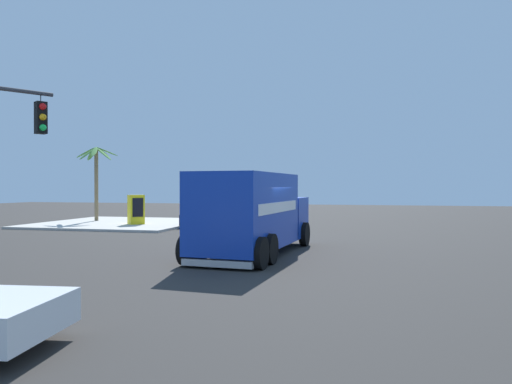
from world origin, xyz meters
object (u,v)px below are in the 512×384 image
at_px(delivery_truck, 253,213).
at_px(palm_tree_far, 96,169).
at_px(sedan_black, 218,218).
at_px(vending_machine_red, 136,210).

relative_size(delivery_truck, palm_tree_far, 1.51).
bearing_deg(sedan_black, palm_tree_far, 78.65).
height_order(sedan_black, palm_tree_far, palm_tree_far).
bearing_deg(palm_tree_far, delivery_truck, -131.13).
bearing_deg(palm_tree_far, vending_machine_red, -117.19).
xyz_separation_m(delivery_truck, sedan_black, (10.66, 4.85, -0.92)).
distance_m(sedan_black, vending_machine_red, 5.41).
xyz_separation_m(delivery_truck, palm_tree_far, (12.57, 14.40, 2.20)).
distance_m(delivery_truck, sedan_black, 11.75).
height_order(delivery_truck, palm_tree_far, palm_tree_far).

